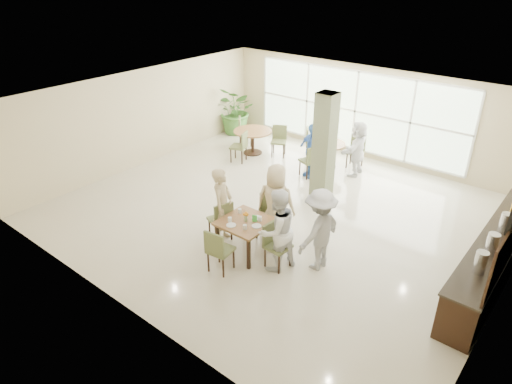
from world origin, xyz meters
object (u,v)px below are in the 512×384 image
Objects in this scene: round_table_left at (253,135)px; teen_far at (276,202)px; adult_standing at (322,130)px; main_table at (246,225)px; round_table_right at (327,149)px; adult_a at (312,151)px; buffet_counter at (496,254)px; teen_right at (277,230)px; potted_plant at (237,111)px; teen_left at (222,206)px; teen_standing at (320,230)px; adult_b at (357,148)px.

teen_far is (3.52, -3.50, 0.28)m from round_table_left.
adult_standing is (1.82, 1.17, 0.25)m from round_table_left.
round_table_right is (-1.03, 4.90, -0.10)m from main_table.
teen_far is 3.39m from adult_a.
buffet_counter is (5.29, -2.58, -0.01)m from round_table_right.
potted_plant is at bearing -118.49° from teen_right.
teen_left is 1.51m from teen_right.
teen_standing reaches higher than adult_b.
potted_plant is at bearing 146.46° from round_table_left.
teen_right is 4.46m from adult_a.
buffet_counter is 2.81× the size of potted_plant.
main_table is 1.54m from teen_standing.
round_table_left is 0.70× the size of teen_right.
buffet_counter reaches higher than teen_right.
teen_far is 1.01× the size of teen_standing.
round_table_right is 0.89m from adult_a.
adult_a reaches higher than main_table.
round_table_left and round_table_right have the same top height.
teen_standing is at bearing 145.30° from teen_right.
round_table_left is 2.44m from round_table_right.
teen_far is 1.01× the size of teen_right.
potted_plant is 0.96× the size of teen_far.
teen_left is 1.09× the size of adult_a.
adult_standing reaches higher than adult_a.
adult_b is at bearing -5.05° from potted_plant.
teen_left is 1.00× the size of teen_standing.
teen_standing is 4.72m from adult_b.
teen_far is 4.13m from adult_b.
adult_standing is at bearing -143.39° from teen_standing.
teen_standing reaches higher than potted_plant.
potted_plant is 6.88m from teen_left.
round_table_left is at bearing -86.63° from adult_b.
adult_standing reaches higher than adult_b.
teen_right is at bearing -49.38° from adult_a.
buffet_counter is at bearing 28.61° from main_table.
round_table_left is 2.41m from adult_a.
round_table_left is at bearing -166.91° from round_table_right.
teen_standing is at bearing -60.61° from round_table_right.
adult_standing is at bearing 132.29° from round_table_right.
main_table is 0.58× the size of teen_far.
teen_left is at bearing -78.26° from teen_right.
potted_plant is 6.86m from teen_far.
teen_right is 0.83m from teen_standing.
teen_standing is (2.47, -4.39, 0.29)m from round_table_right.
teen_far is at bearing -66.81° from teen_left.
potted_plant is 8.09m from teen_standing.
teen_right is at bearing -114.28° from teen_left.
adult_standing is (-2.40, 5.54, -0.02)m from teen_right.
potted_plant reaches higher than main_table.
adult_standing is (-3.03, 5.00, -0.01)m from teen_standing.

